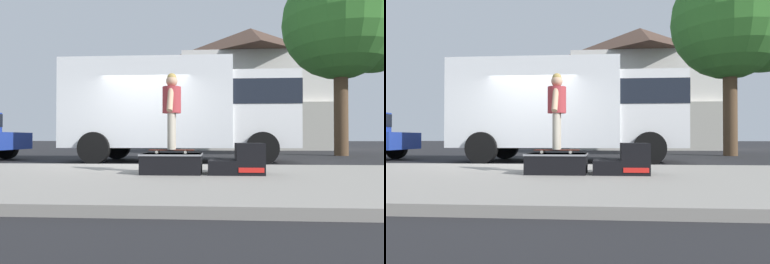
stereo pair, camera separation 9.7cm
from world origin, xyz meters
TOP-DOWN VIEW (x-y plane):
  - ground_plane at (0.00, 0.00)m, footprint 140.00×140.00m
  - sidewalk_slab at (0.00, -3.00)m, footprint 50.00×5.00m
  - skate_box at (1.20, -2.61)m, footprint 1.04×0.73m
  - kicker_ramp at (2.38, -2.61)m, footprint 0.93×0.69m
  - skateboard at (1.19, -2.58)m, footprint 0.78×0.22m
  - skater_kid at (1.19, -2.58)m, footprint 0.32×0.69m
  - box_truck at (0.91, 2.20)m, footprint 6.91×2.63m
  - street_tree_main at (7.41, 6.17)m, footprint 5.24×4.77m
  - house_behind at (4.43, 15.89)m, footprint 9.54×8.23m

SIDE VIEW (x-z plane):
  - ground_plane at x=0.00m, z-range 0.00..0.00m
  - sidewalk_slab at x=0.00m, z-range 0.00..0.12m
  - skate_box at x=1.20m, z-range 0.13..0.48m
  - kicker_ramp at x=2.38m, z-range 0.07..0.60m
  - skateboard at x=1.19m, z-range 0.49..0.55m
  - skater_kid at x=1.19m, z-range 0.65..1.98m
  - box_truck at x=0.91m, z-range 0.18..3.23m
  - house_behind at x=4.43m, z-range 0.04..8.44m
  - street_tree_main at x=7.41m, z-range 1.43..9.37m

